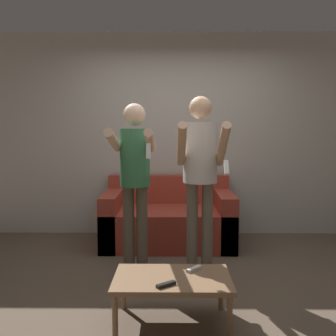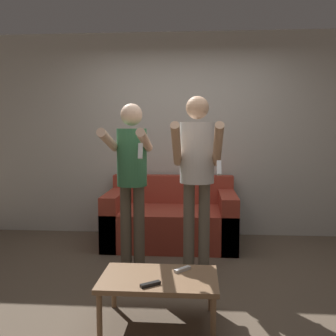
{
  "view_description": "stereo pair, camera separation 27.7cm",
  "coord_description": "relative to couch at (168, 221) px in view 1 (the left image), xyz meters",
  "views": [
    {
      "loc": [
        -0.1,
        -3.54,
        1.44
      ],
      "look_at": [
        -0.15,
        0.75,
        1.0
      ],
      "focal_mm": 42.0,
      "sensor_mm": 36.0,
      "label": 1
    },
    {
      "loc": [
        0.17,
        -3.53,
        1.44
      ],
      "look_at": [
        -0.15,
        0.75,
        1.0
      ],
      "focal_mm": 42.0,
      "sensor_mm": 36.0,
      "label": 2
    }
  ],
  "objects": [
    {
      "name": "wall_back",
      "position": [
        0.15,
        0.51,
        1.06
      ],
      "size": [
        6.4,
        0.06,
        2.7
      ],
      "color": "#B7B2A8",
      "rests_on": "ground_plane"
    },
    {
      "name": "ground_plane",
      "position": [
        0.15,
        -1.27,
        -0.29
      ],
      "size": [
        14.0,
        14.0,
        0.0
      ],
      "primitive_type": "plane",
      "color": "brown"
    },
    {
      "name": "remote_far",
      "position": [
        0.21,
        -1.9,
        0.08
      ],
      "size": [
        0.13,
        0.13,
        0.02
      ],
      "color": "white",
      "rests_on": "coffee_table"
    },
    {
      "name": "coffee_table",
      "position": [
        0.05,
        -2.03,
        0.03
      ],
      "size": [
        0.86,
        0.55,
        0.36
      ],
      "color": "#846042",
      "rests_on": "ground_plane"
    },
    {
      "name": "remote_near",
      "position": [
        0.01,
        -2.2,
        0.08
      ],
      "size": [
        0.14,
        0.12,
        0.02
      ],
      "color": "black",
      "rests_on": "coffee_table"
    },
    {
      "name": "couch",
      "position": [
        0.0,
        0.0,
        0.0
      ],
      "size": [
        1.59,
        0.95,
        0.82
      ],
      "color": "#9E3828",
      "rests_on": "ground_plane"
    },
    {
      "name": "person_standing_right",
      "position": [
        0.32,
        -1.03,
        0.81
      ],
      "size": [
        0.45,
        0.72,
        1.75
      ],
      "color": "#6B6051",
      "rests_on": "ground_plane"
    },
    {
      "name": "person_standing_left",
      "position": [
        -0.32,
        -1.03,
        0.76
      ],
      "size": [
        0.41,
        0.73,
        1.68
      ],
      "color": "brown",
      "rests_on": "ground_plane"
    }
  ]
}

